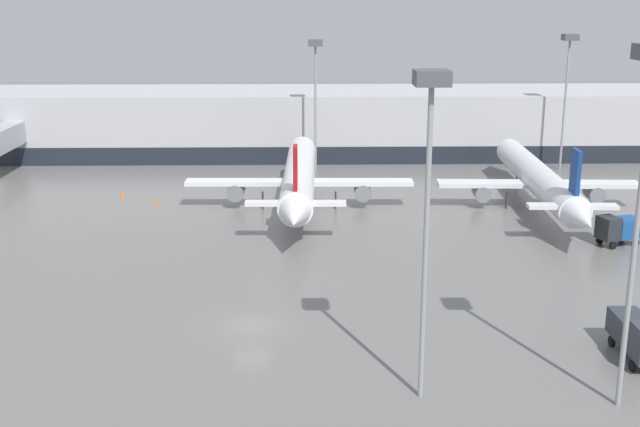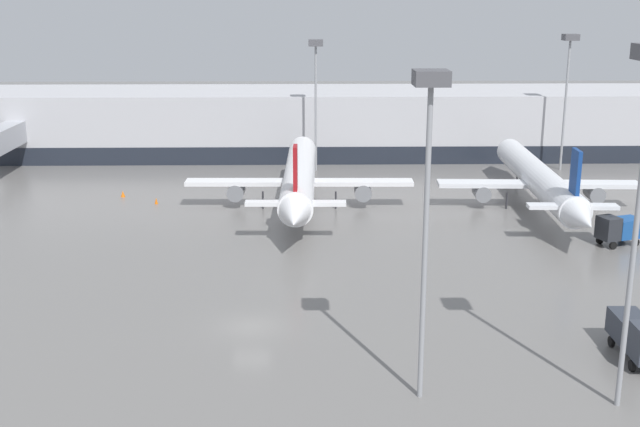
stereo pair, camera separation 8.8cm
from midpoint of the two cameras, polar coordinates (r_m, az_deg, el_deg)
name	(u,v)px [view 2 (the right image)]	position (r m, az deg, el deg)	size (l,w,h in m)	color
ground_plane	(251,326)	(55.82, -4.85, -8.01)	(320.00, 320.00, 0.00)	slate
terminal_building	(278,122)	(114.49, -3.01, 6.50)	(160.00, 27.25, 9.00)	#B2B2B7
parked_jet_1	(539,179)	(88.33, 15.32, 2.39)	(21.45, 37.37, 8.70)	silver
parked_jet_2	(299,177)	(85.27, -1.45, 2.63)	(24.23, 37.47, 8.99)	white
service_truck_1	(619,228)	(77.44, 20.52, -0.98)	(4.43, 3.15, 2.77)	#19478C
service_truck_2	(638,335)	(54.10, 21.70, -8.03)	(2.03, 5.64, 2.90)	#2D333D
traffic_cone_0	(123,194)	(92.81, -13.82, 1.36)	(0.50, 0.50, 0.69)	orange
traffic_cone_2	(156,201)	(88.91, -11.54, 0.89)	(0.37, 0.37, 0.69)	orange
apron_light_mast_0	(429,145)	(42.24, 7.80, 4.84)	(1.80, 1.80, 18.36)	gray
apron_light_mast_1	(569,63)	(107.03, 17.29, 10.20)	(1.80, 1.80, 17.25)	gray
apron_light_mast_2	(316,67)	(101.67, -0.28, 10.39)	(1.80, 1.80, 16.62)	gray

